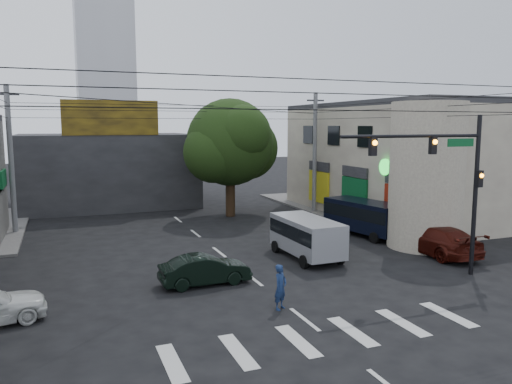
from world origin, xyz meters
TOP-DOWN VIEW (x-y plane):
  - ground at (0.00, 0.00)m, footprint 160.00×160.00m
  - sidewalk_far_right at (18.00, 18.00)m, footprint 16.00×16.00m
  - building_right at (18.00, 13.00)m, footprint 14.00×18.00m
  - corner_column at (11.00, 4.00)m, footprint 4.00×4.00m
  - building_far at (-4.00, 26.00)m, footprint 14.00×10.00m
  - billboard at (-4.00, 21.10)m, footprint 7.00×0.30m
  - tower_distant at (0.00, 70.00)m, footprint 9.00×9.00m
  - street_tree at (4.00, 17.00)m, footprint 6.40×6.40m
  - traffic_gantry at (7.82, -1.00)m, footprint 7.10×0.35m
  - utility_pole_far_left at (-10.50, 16.00)m, footprint 0.32×0.32m
  - utility_pole_far_right at (10.50, 16.00)m, footprint 0.32×0.32m
  - dark_sedan at (-2.18, 2.04)m, footprint 1.52×3.92m
  - maroon_sedan at (10.50, 2.41)m, footprint 2.42×5.41m
  - silver_minivan at (3.81, 4.25)m, footprint 4.81×2.13m
  - navy_van at (9.57, 7.69)m, footprint 6.11×4.11m
  - traffic_officer at (-0.38, -1.78)m, footprint 0.99×0.97m

SIDE VIEW (x-z plane):
  - ground at x=0.00m, z-range 0.00..0.00m
  - sidewalk_far_right at x=18.00m, z-range 0.00..0.15m
  - dark_sedan at x=-2.18m, z-range 0.00..1.27m
  - maroon_sedan at x=10.50m, z-range 0.00..1.54m
  - traffic_officer at x=-0.38m, z-range 0.00..1.68m
  - silver_minivan at x=3.81m, z-range 0.00..2.04m
  - navy_van at x=9.57m, z-range 0.00..2.13m
  - building_far at x=-4.00m, z-range 0.00..6.00m
  - building_right at x=18.00m, z-range 0.00..8.00m
  - corner_column at x=11.00m, z-range 0.00..8.00m
  - utility_pole_far_left at x=-10.50m, z-range 0.00..9.20m
  - utility_pole_far_right at x=10.50m, z-range 0.00..9.20m
  - traffic_gantry at x=7.82m, z-range 1.23..8.43m
  - street_tree at x=4.00m, z-range 1.12..9.82m
  - billboard at x=-4.00m, z-range 6.00..8.60m
  - tower_distant at x=0.00m, z-range 0.00..44.00m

